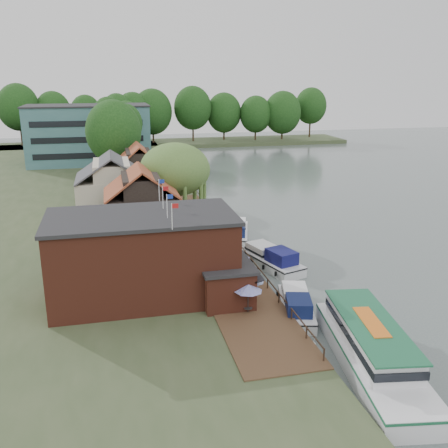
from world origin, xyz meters
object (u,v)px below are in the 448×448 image
cottage_a (142,205)px  umbrella_4 (224,249)px  cottage_c (139,173)px  pub (167,254)px  hotel_block (89,134)px  willow (175,185)px  cruiser_2 (237,229)px  umbrella_1 (252,289)px  swan (313,344)px  umbrella_2 (239,278)px  umbrella_5 (219,243)px  umbrella_0 (248,298)px  tour_boat (373,348)px  cruiser_0 (296,302)px  cruiser_1 (271,256)px  cottage_b (113,187)px  umbrella_3 (237,265)px

cottage_a → umbrella_4: size_ratio=3.59×
cottage_c → pub: bearing=-90.0°
hotel_block → cottage_c: (8.00, -37.00, -1.90)m
pub → willow: (3.50, 20.00, 1.56)m
willow → cruiser_2: 9.28m
cruiser_2 → umbrella_1: bearing=-85.2°
swan → pub: bearing=135.1°
hotel_block → swan: bearing=-77.7°
umbrella_2 → umbrella_5: 9.57m
hotel_block → cottage_a: hotel_block is taller
hotel_block → cottage_c: 37.90m
hotel_block → umbrella_0: bearing=-79.8°
umbrella_1 → tour_boat: umbrella_1 is taller
cruiser_0 → tour_boat: size_ratio=0.60×
umbrella_0 → cruiser_0: 4.71m
hotel_block → umbrella_2: bearing=-78.9°
pub → willow: size_ratio=1.92×
cottage_a → umbrella_4: 11.60m
umbrella_5 → cruiser_0: size_ratio=0.27×
cottage_c → umbrella_0: cottage_c is taller
cruiser_1 → cruiser_2: cruiser_1 is taller
hotel_block → cruiser_2: size_ratio=2.74×
cottage_c → umbrella_1: 38.09m
cruiser_1 → umbrella_0: bearing=-133.6°
umbrella_4 → umbrella_5: bearing=90.8°
tour_boat → umbrella_4: bearing=115.2°
willow → cruiser_2: bearing=-26.5°
pub → cruiser_1: (11.46, 6.52, -3.46)m
cottage_a → umbrella_0: 21.38m
cottage_b → umbrella_3: cottage_b is taller
cottage_c → umbrella_5: size_ratio=3.58×
tour_boat → cottage_c: bearing=113.5°
cottage_c → hotel_block: bearing=102.2°
umbrella_0 → umbrella_2: 4.17m
cruiser_1 → tour_boat: bearing=-105.1°
cottage_b → willow: (7.50, -5.00, 0.96)m
umbrella_2 → umbrella_5: bearing=87.7°
cottage_b → cruiser_2: bearing=-30.4°
umbrella_4 → cottage_a: bearing=131.9°
cruiser_1 → cruiser_2: 10.08m
willow → umbrella_4: size_ratio=4.35×
umbrella_2 → swan: 9.43m
cottage_b → umbrella_2: size_ratio=3.91×
tour_boat → hotel_block: bearing=112.4°
hotel_block → cottage_a: size_ratio=2.95×
pub → cottage_c: cottage_c is taller
umbrella_5 → tour_boat: size_ratio=0.16×
umbrella_0 → cruiser_0: bearing=11.9°
umbrella_1 → umbrella_5: size_ratio=1.00×
umbrella_4 → cruiser_2: 10.72m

